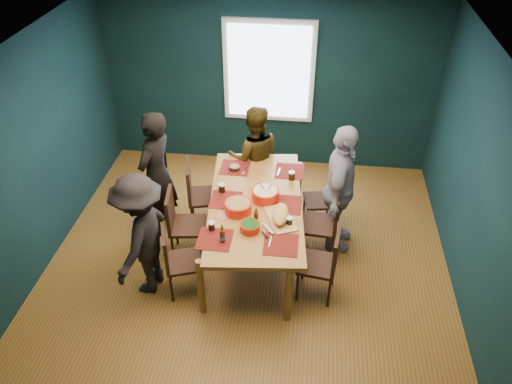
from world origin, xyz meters
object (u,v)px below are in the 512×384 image
bowl_salad (238,207)px  bowl_herbs (250,227)px  cutting_board (280,215)px  chair_right_near (326,260)px  chair_left_mid (180,220)px  person_back (254,157)px  person_far_left (157,175)px  chair_right_far (325,195)px  chair_left_far (198,191)px  chair_right_mid (327,219)px  person_near_left (142,236)px  bowl_dumpling (265,194)px  person_right (340,190)px  dining_table (256,207)px  chair_left_near (175,257)px

bowl_salad → bowl_herbs: bowl_salad is taller
cutting_board → chair_right_near: bearing=-51.4°
chair_left_mid → person_back: (0.78, 1.21, 0.21)m
person_back → bowl_herbs: person_back is taller
chair_left_mid → person_far_left: bearing=121.6°
chair_right_far → bowl_salad: size_ratio=2.68×
chair_left_far → chair_right_mid: bearing=-26.2°
person_near_left → person_back: bearing=159.6°
person_back → person_near_left: person_near_left is taller
chair_left_mid → person_near_left: bearing=-121.9°
chair_right_mid → cutting_board: chair_right_mid is taller
bowl_dumpling → chair_left_mid: bearing=-169.9°
chair_left_far → chair_right_far: size_ratio=1.15×
chair_left_far → chair_right_near: chair_left_far is taller
person_right → cutting_board: 0.92m
person_right → cutting_board: size_ratio=2.68×
person_back → bowl_dumpling: (0.26, -1.03, 0.14)m
chair_left_mid → bowl_dumpling: size_ratio=2.91×
person_right → bowl_salad: bearing=122.2°
person_right → bowl_dumpling: size_ratio=5.31×
person_near_left → person_far_left: bearing=-163.7°
bowl_salad → bowl_dumpling: size_ratio=0.97×
person_far_left → person_right: bearing=106.5°
person_near_left → bowl_salad: size_ratio=4.92×
chair_right_near → person_back: size_ratio=0.61×
dining_table → chair_left_far: chair_left_far is taller
person_right → chair_left_near: bearing=127.9°
chair_right_mid → chair_left_mid: bearing=-168.3°
person_right → bowl_herbs: 1.31m
bowl_salad → cutting_board: cutting_board is taller
chair_right_far → person_right: (0.15, -0.38, 0.37)m
chair_right_near → chair_right_mid: bearing=97.0°
chair_right_near → person_back: bearing=128.8°
bowl_salad → chair_right_mid: bearing=16.0°
person_right → chair_right_near: bearing=179.7°
chair_right_far → person_right: size_ratio=0.49×
person_near_left → chair_left_near: bearing=95.5°
chair_left_far → person_back: size_ratio=0.64×
chair_left_far → chair_right_mid: chair_right_mid is taller
person_back → person_right: size_ratio=0.88×
chair_right_near → bowl_dumpling: size_ratio=2.86×
person_right → person_near_left: bearing=123.1°
person_back → person_near_left: (-1.04, -1.80, 0.02)m
chair_right_far → bowl_dumpling: (-0.74, -0.62, 0.41)m
person_far_left → person_near_left: person_far_left is taller
dining_table → person_back: size_ratio=1.50×
chair_left_near → chair_right_mid: chair_right_mid is taller
chair_right_far → person_right: 0.55m
chair_left_mid → chair_right_mid: (1.80, 0.21, 0.02)m
person_far_left → person_right: size_ratio=1.01×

